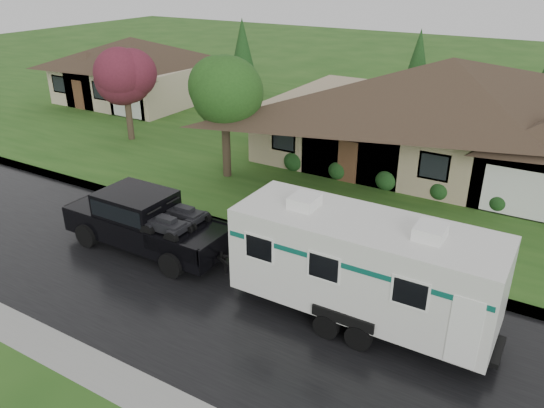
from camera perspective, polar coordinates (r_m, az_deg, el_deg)
The scene contains 11 objects.
ground at distance 18.88m, azimuth 0.38°, elevation -7.72°, with size 140.00×140.00×0.00m, color #244E18.
road at distance 17.48m, azimuth -3.01°, elevation -10.72°, with size 140.00×8.00×0.01m, color black.
curb at distance 20.54m, azimuth 3.58°, elevation -4.63°, with size 140.00×0.50×0.15m, color gray.
lawn at distance 31.50m, azimuth 14.44°, elevation 5.33°, with size 140.00×26.00×0.15m, color #244E18.
house_main at distance 28.92m, azimuth 18.85°, elevation 10.38°, with size 19.44×10.80×6.90m.
house_far at distance 42.63m, azimuth -14.64°, elevation 14.32°, with size 10.80×8.64×5.80m.
tree_left_green at distance 25.90m, azimuth -5.16°, elevation 11.87°, with size 3.70×3.70×6.13m.
tree_red at distance 33.00m, azimuth -15.56°, elevation 12.93°, with size 3.24×3.24×5.36m.
shrub_row at distance 25.64m, azimuth 14.95°, elevation 2.17°, with size 13.60×1.00×1.00m.
pickup_truck at distance 20.68m, azimuth -13.62°, elevation -1.61°, with size 6.71×2.55×2.24m.
travel_trailer at distance 15.99m, azimuth 9.81°, elevation -6.38°, with size 8.27×2.91×3.71m.
Camera 1 is at (8.06, -13.74, 10.14)m, focal length 35.00 mm.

